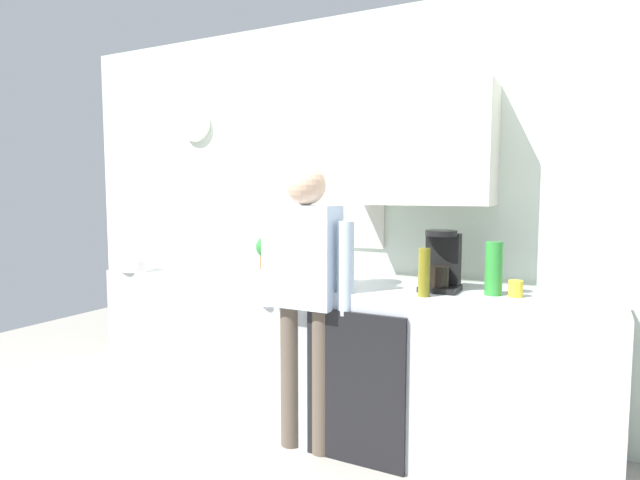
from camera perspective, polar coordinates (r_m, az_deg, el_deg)
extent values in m
plane|color=#9E998E|center=(3.20, -1.47, -21.71)|extent=(8.00, 8.00, 0.00)
cube|color=#B2B7BC|center=(3.28, 1.11, -12.41)|extent=(3.12, 0.64, 0.92)
cube|color=black|center=(2.88, 3.79, -15.90)|extent=(0.56, 0.02, 0.83)
cube|color=silver|center=(3.52, 4.25, 2.74)|extent=(4.72, 0.10, 2.60)
cube|color=beige|center=(3.55, 0.52, 5.49)|extent=(0.86, 0.02, 0.76)
cube|color=#8CA5C6|center=(3.56, 0.56, 5.48)|extent=(0.80, 0.02, 0.70)
cube|color=silver|center=(3.16, 10.94, 9.96)|extent=(0.84, 0.32, 0.68)
cylinder|color=silver|center=(4.20, -13.41, 12.15)|extent=(0.26, 0.03, 0.26)
cube|color=black|center=(2.92, 12.94, -5.15)|extent=(0.20, 0.20, 0.03)
cube|color=black|center=(2.95, 13.30, -2.00)|extent=(0.18, 0.08, 0.28)
cylinder|color=black|center=(2.88, 12.82, -3.88)|extent=(0.11, 0.11, 0.11)
cylinder|color=black|center=(2.88, 13.06, 0.73)|extent=(0.17, 0.17, 0.03)
cylinder|color=olive|center=(2.73, 11.28, -3.48)|extent=(0.06, 0.06, 0.25)
cylinder|color=#195923|center=(3.07, -4.29, -1.97)|extent=(0.07, 0.07, 0.30)
cylinder|color=black|center=(3.26, -3.80, -2.61)|extent=(0.06, 0.06, 0.18)
cylinder|color=#2D8C33|center=(2.87, 18.41, -2.95)|extent=(0.09, 0.09, 0.28)
cylinder|color=yellow|center=(2.86, 20.55, -4.99)|extent=(0.07, 0.07, 0.08)
cylinder|color=white|center=(3.79, -19.23, -2.56)|extent=(0.22, 0.22, 0.08)
cylinder|color=#9E5638|center=(3.66, -5.83, -2.47)|extent=(0.10, 0.10, 0.09)
sphere|color=#2D7233|center=(3.65, -5.84, -0.76)|extent=(0.15, 0.15, 0.15)
cylinder|color=yellow|center=(3.17, 12.69, -3.23)|extent=(0.06, 0.06, 0.15)
cone|color=white|center=(3.16, 12.72, -1.61)|extent=(0.02, 0.02, 0.03)
cylinder|color=brown|center=(3.09, -3.17, -14.50)|extent=(0.12, 0.12, 0.82)
cylinder|color=brown|center=(3.00, 0.24, -15.12)|extent=(0.12, 0.12, 0.82)
cube|color=silver|center=(2.88, -1.53, -1.79)|extent=(0.36, 0.20, 0.56)
sphere|color=#D8AD8C|center=(2.86, -1.55, 6.00)|extent=(0.22, 0.22, 0.22)
cylinder|color=silver|center=(3.01, -5.53, -2.47)|extent=(0.09, 0.09, 0.50)
cylinder|color=silver|center=(2.78, 2.82, -3.09)|extent=(0.09, 0.09, 0.50)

